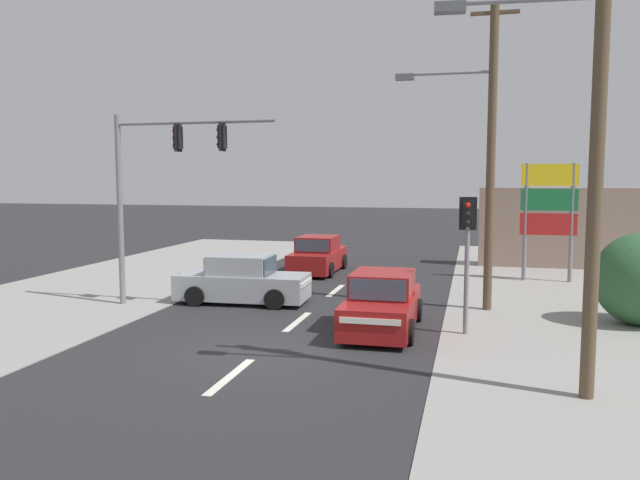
% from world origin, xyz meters
% --- Properties ---
extents(ground_plane, '(140.00, 140.00, 0.00)m').
position_xyz_m(ground_plane, '(0.00, 0.00, 0.00)').
color(ground_plane, '#28282B').
extents(lane_dash_near, '(0.20, 2.40, 0.01)m').
position_xyz_m(lane_dash_near, '(0.00, -2.00, 0.00)').
color(lane_dash_near, silver).
rests_on(lane_dash_near, ground).
extents(lane_dash_mid, '(0.20, 2.40, 0.01)m').
position_xyz_m(lane_dash_mid, '(0.00, 3.00, 0.00)').
color(lane_dash_mid, silver).
rests_on(lane_dash_mid, ground).
extents(lane_dash_far, '(0.20, 2.40, 0.01)m').
position_xyz_m(lane_dash_far, '(0.00, 8.00, 0.00)').
color(lane_dash_far, silver).
rests_on(lane_dash_far, ground).
extents(kerb_left_verge, '(8.00, 40.00, 0.02)m').
position_xyz_m(kerb_left_verge, '(-8.50, 4.00, 0.01)').
color(kerb_left_verge, gray).
rests_on(kerb_left_verge, ground).
extents(utility_pole_foreground_right, '(3.78, 0.47, 9.94)m').
position_xyz_m(utility_pole_foreground_right, '(6.71, -1.65, 5.33)').
color(utility_pole_foreground_right, brown).
rests_on(utility_pole_foreground_right, ground).
extents(utility_pole_midground_right, '(3.78, 0.32, 9.95)m').
position_xyz_m(utility_pole_midground_right, '(5.08, 5.87, 5.34)').
color(utility_pole_midground_right, brown).
rests_on(utility_pole_midground_right, ground).
extents(traffic_signal_mast, '(5.29, 0.48, 6.00)m').
position_xyz_m(traffic_signal_mast, '(-4.81, 3.95, 4.15)').
color(traffic_signal_mast, slate).
rests_on(traffic_signal_mast, ground).
extents(pedestal_signal_right_kerb, '(0.44, 0.29, 3.56)m').
position_xyz_m(pedestal_signal_right_kerb, '(4.62, 2.63, 2.42)').
color(pedestal_signal_right_kerb, slate).
rests_on(pedestal_signal_right_kerb, ground).
extents(shopping_plaza_sign, '(2.10, 0.16, 4.60)m').
position_xyz_m(shopping_plaza_sign, '(7.57, 11.87, 2.98)').
color(shopping_plaza_sign, slate).
rests_on(shopping_plaza_sign, ground).
extents(shopfront_wall_far, '(12.00, 1.00, 3.60)m').
position_xyz_m(shopfront_wall_far, '(11.00, 16.00, 1.80)').
color(shopfront_wall_far, gray).
rests_on(shopfront_wall_far, ground).
extents(sedan_kerbside_parked, '(4.31, 2.03, 1.56)m').
position_xyz_m(sedan_kerbside_parked, '(-2.48, 5.17, 0.70)').
color(sedan_kerbside_parked, '#A3A8AD').
rests_on(sedan_kerbside_parked, ground).
extents(sedan_oncoming_near, '(1.92, 4.25, 1.56)m').
position_xyz_m(sedan_oncoming_near, '(2.45, 2.60, 0.70)').
color(sedan_oncoming_near, maroon).
rests_on(sedan_oncoming_near, ground).
extents(sedan_oncoming_mid, '(1.90, 4.25, 1.56)m').
position_xyz_m(sedan_oncoming_mid, '(-1.68, 12.07, 0.70)').
color(sedan_oncoming_mid, maroon).
rests_on(sedan_oncoming_mid, ground).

